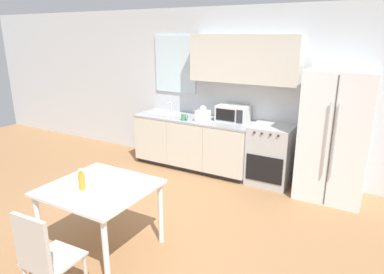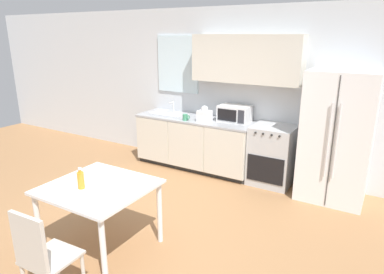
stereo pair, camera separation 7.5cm
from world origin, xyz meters
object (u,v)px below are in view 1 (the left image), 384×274
at_px(dining_table, 100,195).
at_px(dining_chair_near, 43,256).
at_px(oven_range, 271,155).
at_px(coffee_mug, 184,117).
at_px(refrigerator, 335,136).
at_px(microwave, 233,113).
at_px(drink_bottle, 82,181).

relative_size(dining_table, dining_chair_near, 1.12).
bearing_deg(oven_range, coffee_mug, -170.06).
relative_size(refrigerator, coffee_mug, 16.02).
height_order(microwave, dining_chair_near, microwave).
bearing_deg(refrigerator, microwave, 174.44).
distance_m(dining_table, dining_chair_near, 0.90).
bearing_deg(dining_chair_near, refrigerator, 60.96).
xyz_separation_m(coffee_mug, dining_chair_near, (0.61, -3.26, -0.41)).
height_order(oven_range, drink_bottle, drink_bottle).
height_order(oven_range, coffee_mug, coffee_mug).
distance_m(refrigerator, coffee_mug, 2.33).
bearing_deg(coffee_mug, drink_bottle, -83.09).
xyz_separation_m(coffee_mug, drink_bottle, (0.31, -2.52, -0.10)).
distance_m(microwave, dining_chair_near, 3.64).
xyz_separation_m(microwave, dining_table, (-0.32, -2.74, -0.37)).
bearing_deg(coffee_mug, refrigerator, 4.84).
height_order(dining_table, drink_bottle, drink_bottle).
distance_m(refrigerator, dining_table, 3.23).
height_order(oven_range, dining_table, oven_range).
distance_m(coffee_mug, drink_bottle, 2.54).
relative_size(microwave, dining_table, 0.49).
bearing_deg(microwave, oven_range, -8.32).
relative_size(refrigerator, microwave, 3.59).
relative_size(dining_chair_near, drink_bottle, 4.14).
bearing_deg(drink_bottle, dining_table, 53.35).
relative_size(coffee_mug, drink_bottle, 0.51).
xyz_separation_m(refrigerator, coffee_mug, (-2.33, -0.20, 0.03)).
relative_size(microwave, coffee_mug, 4.46).
xyz_separation_m(coffee_mug, dining_table, (0.41, -2.39, -0.29)).
xyz_separation_m(dining_chair_near, drink_bottle, (-0.30, 0.73, 0.31)).
bearing_deg(dining_table, microwave, 83.34).
bearing_deg(dining_chair_near, dining_table, 100.54).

